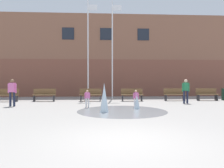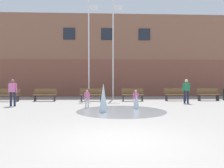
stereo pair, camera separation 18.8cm
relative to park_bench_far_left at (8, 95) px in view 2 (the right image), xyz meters
The scene contains 15 objects.
ground_plane 12.76m from the park_bench_far_left, 55.46° to the right, with size 100.00×100.00×0.00m, color gray.
library_building 10.89m from the park_bench_far_left, 45.71° to the left, with size 36.00×6.05×7.74m.
splash_fountain 9.08m from the park_bench_far_left, 35.25° to the right, with size 4.45×4.45×1.40m.
park_bench_far_left is the anchor object (origin of this frame).
park_bench_left_of_flagpoles 2.60m from the park_bench_far_left, ahead, with size 1.60×0.44×0.91m.
park_bench_under_left_flagpole 5.96m from the park_bench_far_left, ahead, with size 1.60×0.44×0.91m.
park_bench_center 8.99m from the park_bench_far_left, ahead, with size 1.60×0.44×0.91m.
park_bench_under_right_flagpole 12.24m from the park_bench_far_left, ahead, with size 1.60×0.44×0.91m.
park_bench_near_trashcan 14.71m from the park_bench_far_left, ahead, with size 1.60×0.44×0.91m.
adult_near_bench 3.35m from the park_bench_far_left, 62.76° to the right, with size 0.50×0.29×1.59m.
adult_watching 12.44m from the park_bench_far_left, ahead, with size 0.50×0.35×1.59m.
child_with_pink_shirt 6.95m from the park_bench_far_left, 31.63° to the right, with size 0.31×0.23×0.99m.
child_running 9.47m from the park_bench_far_left, 24.08° to the right, with size 0.31×0.23×0.99m.
flagpole_left 7.04m from the park_bench_far_left, 16.10° to the left, with size 0.80×0.10×7.98m.
flagpole_right 8.71m from the park_bench_far_left, 12.14° to the left, with size 0.80×0.10×7.99m.
Camera 2 is at (-0.45, -5.48, 1.55)m, focal length 35.00 mm.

